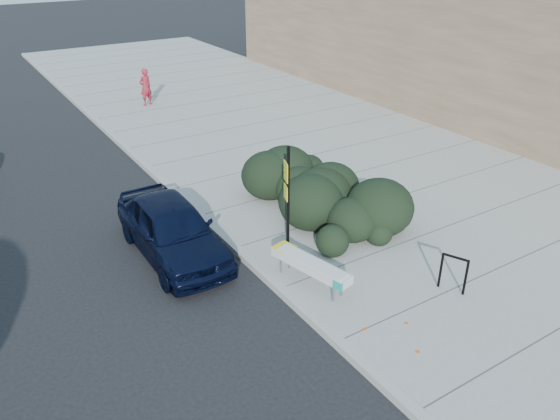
{
  "coord_description": "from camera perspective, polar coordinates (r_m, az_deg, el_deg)",
  "views": [
    {
      "loc": [
        -5.21,
        -8.08,
        6.94
      ],
      "look_at": [
        1.05,
        1.71,
        1.0
      ],
      "focal_mm": 35.0,
      "sensor_mm": 36.0,
      "label": 1
    }
  ],
  "objects": [
    {
      "name": "sedan_navy",
      "position": [
        13.1,
        -11.21,
        -1.93
      ],
      "size": [
        1.68,
        4.13,
        1.4
      ],
      "primitive_type": "imported",
      "rotation": [
        0.0,
        0.0,
        -0.0
      ],
      "color": "black",
      "rests_on": "ground"
    },
    {
      "name": "hedge",
      "position": [
        14.54,
        4.18,
        2.89
      ],
      "size": [
        3.61,
        5.02,
        1.7
      ],
      "primitive_type": "ellipsoid",
      "rotation": [
        0.0,
        0.0,
        0.33
      ],
      "color": "black",
      "rests_on": "sidewalk_near"
    },
    {
      "name": "curb_near",
      "position": [
        15.66,
        -9.75,
        0.7
      ],
      "size": [
        0.22,
        50.0,
        0.17
      ],
      "primitive_type": "cube",
      "color": "#9E9E99",
      "rests_on": "ground"
    },
    {
      "name": "pedestrian",
      "position": [
        24.9,
        -13.87,
        12.37
      ],
      "size": [
        0.66,
        0.53,
        1.59
      ],
      "primitive_type": "imported",
      "rotation": [
        0.0,
        0.0,
        3.43
      ],
      "color": "maroon",
      "rests_on": "sidewalk_near"
    },
    {
      "name": "ground",
      "position": [
        11.86,
        0.19,
        -8.74
      ],
      "size": [
        120.0,
        120.0,
        0.0
      ],
      "primitive_type": "plane",
      "color": "black",
      "rests_on": "ground"
    },
    {
      "name": "sidewalk_near",
      "position": [
        18.31,
        6.5,
        4.87
      ],
      "size": [
        11.2,
        50.0,
        0.15
      ],
      "primitive_type": "cube",
      "color": "gray",
      "rests_on": "ground"
    },
    {
      "name": "bench",
      "position": [
        11.65,
        3.2,
        -5.77
      ],
      "size": [
        0.83,
        2.05,
        0.6
      ],
      "rotation": [
        0.0,
        0.0,
        0.22
      ],
      "color": "gray",
      "rests_on": "sidewalk_near"
    },
    {
      "name": "bike_rack",
      "position": [
        11.98,
        17.7,
        -6.0
      ],
      "size": [
        0.27,
        0.53,
        0.84
      ],
      "rotation": [
        0.0,
        0.0,
        0.43
      ],
      "color": "black",
      "rests_on": "sidewalk_near"
    },
    {
      "name": "sign_post",
      "position": [
        12.08,
        0.77,
        1.36
      ],
      "size": [
        0.15,
        0.3,
        2.74
      ],
      "rotation": [
        0.0,
        0.0,
        -0.34
      ],
      "color": "black",
      "rests_on": "sidewalk_near"
    }
  ]
}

